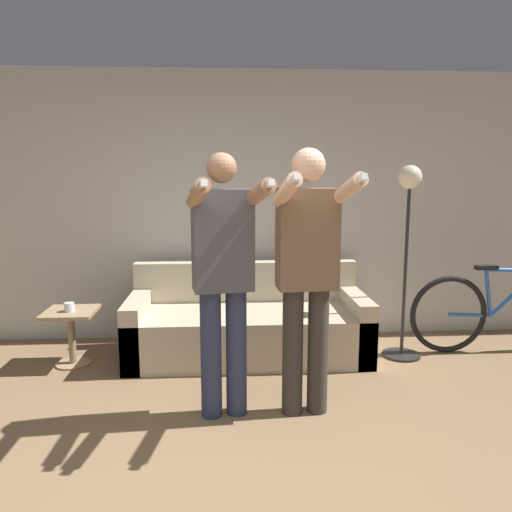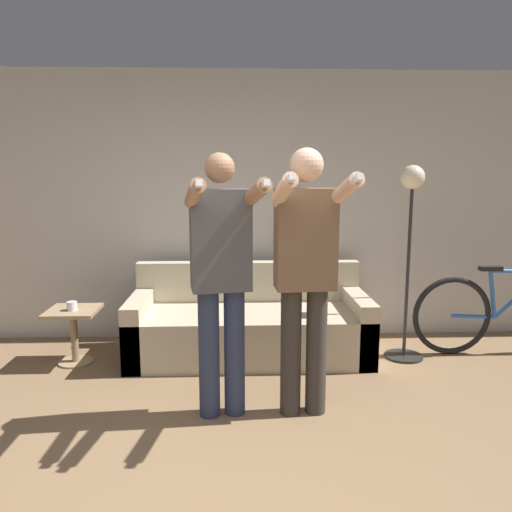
{
  "view_description": "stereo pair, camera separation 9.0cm",
  "coord_description": "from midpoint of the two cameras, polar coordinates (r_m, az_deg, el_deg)",
  "views": [
    {
      "loc": [
        0.03,
        -2.2,
        1.63
      ],
      "look_at": [
        0.27,
        1.55,
        1.01
      ],
      "focal_mm": 35.0,
      "sensor_mm": 36.0,
      "label": 1
    },
    {
      "loc": [
        0.12,
        -2.21,
        1.63
      ],
      "look_at": [
        0.27,
        1.55,
        1.01
      ],
      "focal_mm": 35.0,
      "sensor_mm": 36.0,
      "label": 2
    }
  ],
  "objects": [
    {
      "name": "ground_plane",
      "position": [
        2.74,
        -5.04,
        -27.1
      ],
      "size": [
        16.0,
        16.0,
        0.0
      ],
      "primitive_type": "plane",
      "color": "#846647"
    },
    {
      "name": "wall_back",
      "position": [
        4.92,
        -4.54,
        5.56
      ],
      "size": [
        10.0,
        0.05,
        2.6
      ],
      "color": "beige",
      "rests_on": "ground_plane"
    },
    {
      "name": "couch",
      "position": [
        4.55,
        -1.52,
        -8.05
      ],
      "size": [
        2.11,
        0.88,
        0.8
      ],
      "color": "beige",
      "rests_on": "ground_plane"
    },
    {
      "name": "person_left",
      "position": [
        3.25,
        -4.55,
        -1.61
      ],
      "size": [
        0.53,
        0.71,
        1.76
      ],
      "rotation": [
        0.0,
        0.0,
        0.17
      ],
      "color": "#2D3856",
      "rests_on": "ground_plane"
    },
    {
      "name": "person_right",
      "position": [
        3.28,
        5.11,
        -1.03
      ],
      "size": [
        0.49,
        0.68,
        1.79
      ],
      "rotation": [
        0.0,
        0.0,
        0.06
      ],
      "color": "#38332D",
      "rests_on": "ground_plane"
    },
    {
      "name": "cat",
      "position": [
        4.78,
        4.81,
        0.2
      ],
      "size": [
        0.4,
        0.13,
        0.16
      ],
      "color": "tan",
      "rests_on": "couch"
    },
    {
      "name": "floor_lamp",
      "position": [
        4.5,
        16.4,
        3.55
      ],
      "size": [
        0.34,
        0.34,
        1.7
      ],
      "color": "black",
      "rests_on": "ground_plane"
    },
    {
      "name": "side_table",
      "position": [
        4.59,
        -20.91,
        -7.5
      ],
      "size": [
        0.42,
        0.42,
        0.48
      ],
      "color": "#A38460",
      "rests_on": "ground_plane"
    },
    {
      "name": "cup",
      "position": [
        4.51,
        -21.1,
        -5.47
      ],
      "size": [
        0.09,
        0.09,
        0.08
      ],
      "color": "silver",
      "rests_on": "side_table"
    },
    {
      "name": "bicycle",
      "position": [
        5.11,
        26.0,
        -5.75
      ],
      "size": [
        1.76,
        0.07,
        0.81
      ],
      "color": "black",
      "rests_on": "ground_plane"
    }
  ]
}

